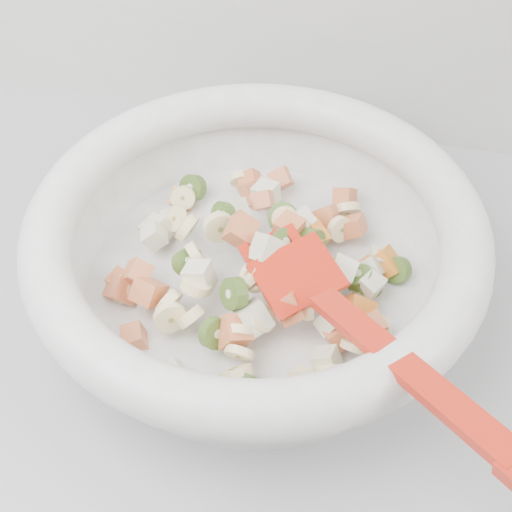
# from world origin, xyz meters

# --- Properties ---
(mixing_bowl) EXTENTS (0.41, 0.40, 0.13)m
(mixing_bowl) POSITION_xyz_m (0.04, 1.48, 0.96)
(mixing_bowl) COLOR white
(mixing_bowl) RESTS_ON counter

